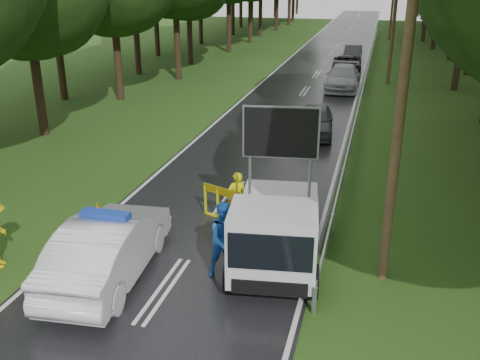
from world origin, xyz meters
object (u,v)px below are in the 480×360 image
(barrier, at_px, (237,200))
(queue_car_fourth, at_px, (353,53))
(work_truck, at_px, (276,229))
(civilian, at_px, (226,239))
(police_sedan, at_px, (109,248))
(queue_car_first, at_px, (316,120))
(officer, at_px, (237,197))
(queue_car_third, at_px, (347,65))
(queue_car_second, at_px, (343,78))

(barrier, xyz_separation_m, queue_car_fourth, (1.38, 33.35, -0.16))
(work_truck, xyz_separation_m, civilian, (-1.14, -0.74, -0.08))
(police_sedan, bearing_deg, queue_car_first, -108.70)
(police_sedan, distance_m, queue_car_fourth, 37.28)
(officer, bearing_deg, police_sedan, 28.51)
(queue_car_third, bearing_deg, civilian, -95.18)
(queue_car_third, height_order, queue_car_fourth, queue_car_fourth)
(police_sedan, distance_m, queue_car_first, 14.58)
(police_sedan, xyz_separation_m, queue_car_fourth, (3.73, 37.09, -0.17))
(police_sedan, relative_size, civilian, 2.61)
(police_sedan, bearing_deg, queue_car_fourth, -100.83)
(police_sedan, distance_m, officer, 4.59)
(queue_car_second, height_order, queue_car_third, queue_car_second)
(queue_car_third, relative_size, queue_car_fourth, 1.14)
(police_sedan, height_order, barrier, police_sedan)
(officer, bearing_deg, queue_car_fourth, -124.01)
(officer, relative_size, queue_car_third, 0.36)
(work_truck, height_order, queue_car_first, work_truck)
(police_sedan, height_order, queue_car_third, police_sedan)
(barrier, height_order, queue_car_fourth, queue_car_fourth)
(barrier, bearing_deg, civilian, -58.76)
(civilian, distance_m, queue_car_second, 24.20)
(work_truck, xyz_separation_m, officer, (-1.67, 2.32, -0.26))
(officer, xyz_separation_m, queue_car_third, (1.36, 27.12, -0.18))
(officer, xyz_separation_m, queue_car_second, (1.54, 21.12, -0.06))
(police_sedan, xyz_separation_m, officer, (2.29, 3.97, -0.02))
(work_truck, bearing_deg, police_sedan, -164.90)
(officer, height_order, queue_car_third, officer)
(work_truck, distance_m, barrier, 2.65)
(civilian, xyz_separation_m, queue_car_fourth, (0.91, 36.18, -0.33))
(officer, bearing_deg, queue_car_third, -124.38)
(queue_car_first, bearing_deg, barrier, -101.03)
(officer, relative_size, queue_car_first, 0.41)
(barrier, xyz_separation_m, officer, (-0.06, 0.23, -0.00))
(officer, height_order, queue_car_first, officer)
(queue_car_second, distance_m, queue_car_fourth, 12.00)
(work_truck, height_order, officer, work_truck)
(work_truck, bearing_deg, queue_car_second, 82.83)
(queue_car_first, relative_size, queue_car_second, 0.77)
(queue_car_second, bearing_deg, work_truck, -90.58)
(work_truck, xyz_separation_m, barrier, (-1.61, 2.09, -0.26))
(police_sedan, xyz_separation_m, work_truck, (3.96, 1.65, 0.24))
(barrier, bearing_deg, queue_car_first, 105.88)
(police_sedan, bearing_deg, queue_car_second, -103.77)
(queue_car_first, xyz_separation_m, queue_car_fourth, (0.30, 22.92, -0.02))
(police_sedan, relative_size, barrier, 2.11)
(work_truck, xyz_separation_m, queue_car_first, (-0.53, 12.52, -0.39))
(work_truck, xyz_separation_m, queue_car_second, (-0.13, 23.44, -0.32))
(work_truck, bearing_deg, civilian, -154.59)
(queue_car_first, distance_m, queue_car_third, 16.92)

